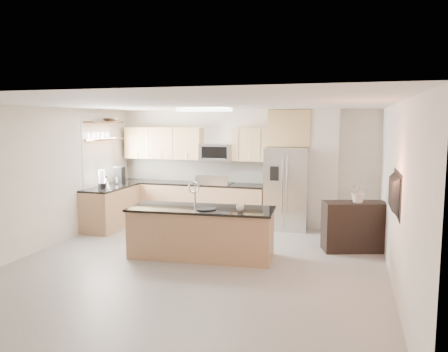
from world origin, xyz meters
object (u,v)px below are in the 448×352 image
(island, at_px, (201,232))
(coffee_maker, at_px, (119,176))
(credenza, at_px, (355,226))
(television, at_px, (390,193))
(blender, at_px, (102,181))
(microwave, at_px, (217,152))
(bowl, at_px, (110,119))
(cup, at_px, (240,208))
(refrigerator, at_px, (287,188))
(range, at_px, (215,203))
(kettle, at_px, (106,183))
(flower_vase, at_px, (359,186))
(platter, at_px, (206,209))

(island, distance_m, coffee_maker, 3.28)
(credenza, distance_m, coffee_maker, 5.27)
(television, bearing_deg, blender, 72.81)
(microwave, distance_m, bowl, 2.51)
(cup, bearing_deg, bowl, 151.28)
(television, bearing_deg, refrigerator, 31.04)
(credenza, relative_size, cup, 8.27)
(island, distance_m, television, 3.18)
(range, distance_m, microwave, 1.16)
(microwave, distance_m, television, 4.79)
(microwave, height_order, cup, microwave)
(range, relative_size, cup, 8.42)
(blender, bearing_deg, range, 33.88)
(kettle, distance_m, flower_vase, 5.16)
(refrigerator, distance_m, platter, 2.76)
(cup, height_order, bowl, bowl)
(range, xyz_separation_m, island, (0.53, -2.50, -0.04))
(island, bearing_deg, flower_vase, 18.38)
(coffee_maker, bearing_deg, platter, -35.55)
(kettle, xyz_separation_m, television, (5.54, -1.81, 0.31))
(refrigerator, height_order, island, refrigerator)
(microwave, height_order, kettle, microwave)
(refrigerator, relative_size, kettle, 6.71)
(microwave, bearing_deg, range, -90.00)
(cup, height_order, blender, blender)
(island, distance_m, blender, 2.91)
(credenza, xyz_separation_m, flower_vase, (0.05, -0.02, 0.75))
(credenza, xyz_separation_m, platter, (-2.42, -1.22, 0.42))
(range, distance_m, flower_vase, 3.51)
(island, bearing_deg, microwave, 97.25)
(cup, relative_size, kettle, 0.51)
(refrigerator, distance_m, cup, 2.58)
(microwave, bearing_deg, flower_vase, -26.13)
(range, relative_size, bowl, 2.84)
(range, distance_m, coffee_maker, 2.28)
(cup, bearing_deg, coffee_maker, 149.76)
(flower_vase, relative_size, television, 0.56)
(refrigerator, relative_size, platter, 5.14)
(refrigerator, xyz_separation_m, credenza, (1.42, -1.34, -0.44))
(kettle, relative_size, bowl, 0.66)
(cup, distance_m, television, 2.36)
(cup, bearing_deg, platter, -178.21)
(range, relative_size, television, 1.06)
(television, bearing_deg, cup, 76.91)
(platter, height_order, flower_vase, flower_vase)
(kettle, bearing_deg, island, -24.89)
(refrigerator, height_order, bowl, bowl)
(microwave, xyz_separation_m, flower_vase, (3.13, -1.54, -0.44))
(microwave, bearing_deg, blender, -143.82)
(microwave, bearing_deg, island, -78.48)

